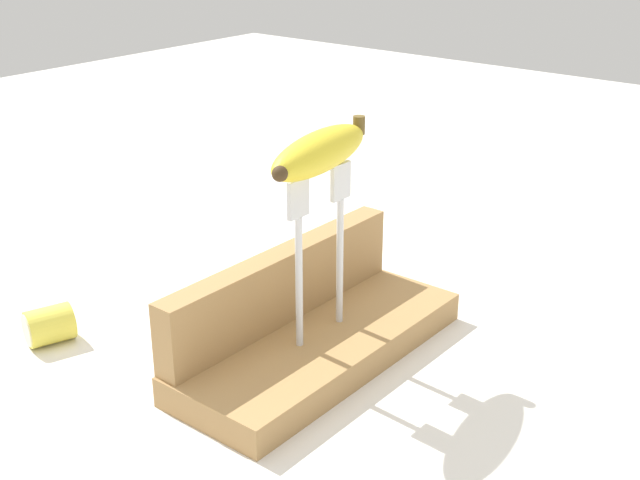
% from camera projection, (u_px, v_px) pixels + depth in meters
% --- Properties ---
extents(ground_plane, '(3.00, 3.00, 0.00)m').
position_uv_depth(ground_plane, '(320.00, 359.00, 0.85)').
color(ground_plane, silver).
extents(wooden_board, '(0.33, 0.13, 0.03)m').
position_uv_depth(wooden_board, '(320.00, 346.00, 0.85)').
color(wooden_board, '#A87F4C').
rests_on(wooden_board, ground).
extents(board_backstop, '(0.32, 0.03, 0.07)m').
position_uv_depth(board_backstop, '(282.00, 285.00, 0.85)').
color(board_backstop, '#A87F4C').
rests_on(board_backstop, wooden_board).
extents(fork_stand_center, '(0.09, 0.01, 0.17)m').
position_uv_depth(fork_stand_center, '(323.00, 239.00, 0.80)').
color(fork_stand_center, silver).
rests_on(fork_stand_center, wooden_board).
extents(banana_raised_center, '(0.16, 0.06, 0.04)m').
position_uv_depth(banana_raised_center, '(323.00, 152.00, 0.77)').
color(banana_raised_center, yellow).
rests_on(banana_raised_center, fork_stand_center).
extents(banana_chunk_near, '(0.06, 0.05, 0.04)m').
position_uv_depth(banana_chunk_near, '(49.00, 325.00, 0.88)').
color(banana_chunk_near, '#DBD147').
rests_on(banana_chunk_near, ground).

